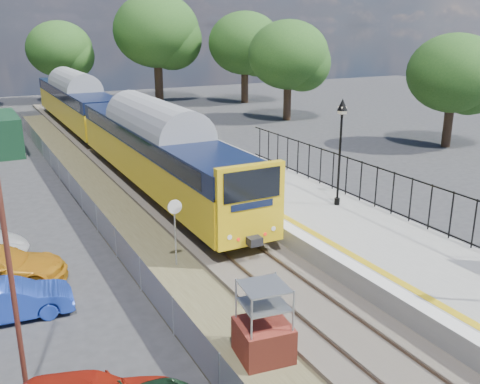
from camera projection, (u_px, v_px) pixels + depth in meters
ground at (317, 315)px, 16.12m from camera, size 120.00×120.00×0.00m
track_bed at (183, 217)px, 24.06m from camera, size 5.90×80.00×0.29m
platform at (290, 205)px, 24.61m from camera, size 5.00×70.00×0.90m
platform_edge at (251, 202)px, 23.56m from camera, size 0.90×70.00×0.01m
victorian_lamp_north at (341, 127)px, 22.26m from camera, size 0.44×0.44×4.60m
palisade_fence at (425, 204)px, 20.36m from camera, size 0.12×26.00×2.00m
wire_fence at (86, 204)px, 24.22m from camera, size 0.06×52.00×1.20m
tree_line at (71, 45)px, 50.27m from camera, size 56.80×43.80×11.88m
train at (106, 118)px, 36.19m from camera, size 2.82×40.83×3.51m
brick_plinth at (264, 323)px, 13.76m from camera, size 1.48×1.48×2.13m
speed_sign at (175, 222)px, 18.87m from camera, size 0.52×0.11×2.56m
carpark_lamp at (5, 231)px, 11.26m from camera, size 0.25×0.50×7.43m
car_blue at (10, 301)px, 15.79m from camera, size 3.63×1.52×1.17m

